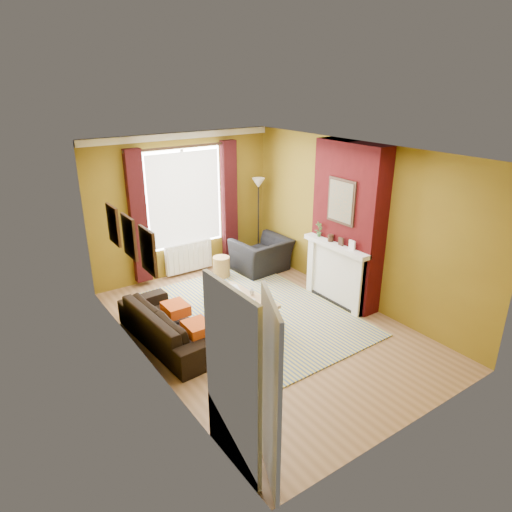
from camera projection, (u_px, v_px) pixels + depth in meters
name	position (u px, v px, depth m)	size (l,w,h in m)	color
ground	(265.00, 327.00, 7.35)	(5.50, 5.50, 0.00)	brown
room_walls	(287.00, 234.00, 7.38)	(3.82, 5.54, 2.83)	olive
striped_rug	(254.00, 313.00, 7.75)	(2.75, 3.76, 0.02)	#33518D
sofa	(170.00, 324.00, 6.84)	(2.03, 0.80, 0.59)	black
armchair	(262.00, 255.00, 9.36)	(1.06, 0.92, 0.69)	black
coffee_table	(241.00, 300.00, 7.42)	(0.77, 1.29, 0.41)	tan
wicker_stool	(221.00, 267.00, 9.11)	(0.34, 0.34, 0.42)	#A68148
floor_lamp	(258.00, 196.00, 9.48)	(0.32, 0.32, 1.82)	black
book_a	(245.00, 304.00, 7.19)	(0.19, 0.25, 0.02)	#999999
book_b	(226.00, 290.00, 7.66)	(0.23, 0.31, 0.02)	#999999
mug	(252.00, 292.00, 7.51)	(0.09, 0.09, 0.08)	#999999
tv_remote	(230.00, 295.00, 7.48)	(0.11, 0.16, 0.02)	#242427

